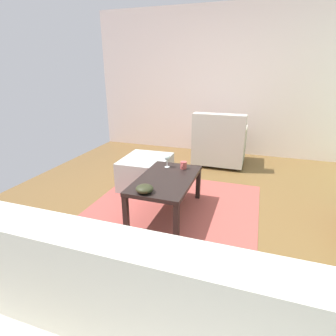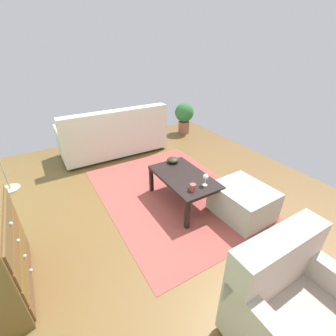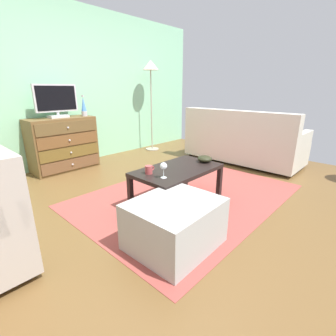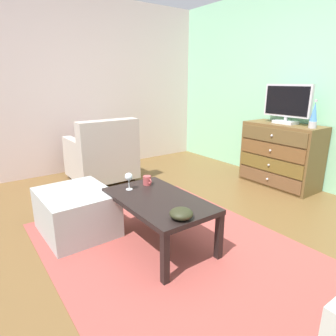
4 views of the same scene
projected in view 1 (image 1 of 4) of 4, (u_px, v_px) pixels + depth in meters
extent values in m
cube|color=brown|center=(186.00, 220.00, 2.93)|extent=(5.81, 4.93, 0.05)
cube|color=beige|center=(226.00, 83.00, 4.84)|extent=(0.12, 4.93, 2.57)
cube|color=#9C443E|center=(163.00, 224.00, 2.80)|extent=(2.60, 1.90, 0.01)
cube|color=black|center=(198.00, 184.00, 3.30)|extent=(0.05, 0.05, 0.38)
cube|color=black|center=(176.00, 223.00, 2.48)|extent=(0.05, 0.05, 0.38)
cube|color=black|center=(159.00, 179.00, 3.46)|extent=(0.05, 0.05, 0.38)
cube|color=black|center=(126.00, 213.00, 2.63)|extent=(0.05, 0.05, 0.38)
cube|color=black|center=(166.00, 180.00, 2.89)|extent=(0.99, 0.58, 0.04)
cylinder|color=silver|center=(167.00, 167.00, 3.20)|extent=(0.06, 0.06, 0.00)
cylinder|color=silver|center=(167.00, 163.00, 3.19)|extent=(0.01, 0.01, 0.09)
sphere|color=silver|center=(167.00, 157.00, 3.16)|extent=(0.07, 0.07, 0.07)
cylinder|color=#B14646|center=(184.00, 165.00, 3.14)|extent=(0.08, 0.08, 0.08)
torus|color=#B14646|center=(182.00, 166.00, 3.10)|extent=(0.05, 0.01, 0.05)
ellipsoid|color=#292B18|center=(144.00, 189.00, 2.54)|extent=(0.17, 0.17, 0.08)
cube|color=beige|center=(91.00, 282.00, 1.14)|extent=(0.20, 1.97, 0.50)
cylinder|color=#332319|center=(240.00, 157.00, 4.82)|extent=(0.05, 0.05, 0.05)
cylinder|color=#332319|center=(204.00, 154.00, 5.01)|extent=(0.05, 0.05, 0.05)
cylinder|color=#332319|center=(236.00, 169.00, 4.25)|extent=(0.05, 0.05, 0.05)
cylinder|color=#332319|center=(196.00, 165.00, 4.45)|extent=(0.05, 0.05, 0.05)
cube|color=#B1A89E|center=(220.00, 150.00, 4.56)|extent=(0.80, 0.81, 0.36)
cube|color=#B1A89E|center=(219.00, 129.00, 4.15)|extent=(0.20, 0.81, 0.47)
cube|color=#B1A89E|center=(242.00, 135.00, 4.36)|extent=(0.76, 0.12, 0.20)
cube|color=#B1A89E|center=(200.00, 132.00, 4.57)|extent=(0.76, 0.12, 0.20)
cylinder|color=#AB4F44|center=(218.00, 131.00, 4.72)|extent=(0.16, 0.40, 0.16)
cube|color=#A9ABA7|center=(146.00, 172.00, 3.66)|extent=(0.72, 0.62, 0.40)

